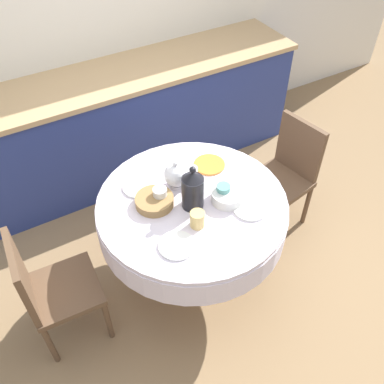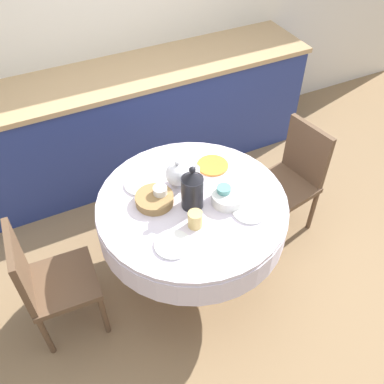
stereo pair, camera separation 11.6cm
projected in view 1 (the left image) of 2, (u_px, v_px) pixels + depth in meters
name	position (u px, v px, depth m)	size (l,w,h in m)	color
ground_plane	(192.00, 276.00, 3.08)	(12.00, 12.00, 0.00)	#8E704C
wall_back	(81.00, 14.00, 3.20)	(7.00, 0.05, 2.60)	silver
kitchen_counter	(113.00, 127.00, 3.57)	(3.24, 0.64, 0.95)	navy
dining_table	(192.00, 216.00, 2.63)	(1.16, 1.16, 0.77)	olive
chair_left	(287.00, 171.00, 3.17)	(0.47, 0.47, 0.87)	brown
chair_right	(49.00, 288.00, 2.45)	(0.42, 0.42, 0.87)	brown
plate_near_left	(177.00, 245.00, 2.30)	(0.20, 0.20, 0.01)	white
cup_near_left	(197.00, 219.00, 2.38)	(0.08, 0.08, 0.10)	#DBB766
plate_near_right	(250.00, 208.00, 2.49)	(0.20, 0.20, 0.01)	white
cup_near_right	(223.00, 192.00, 2.53)	(0.08, 0.08, 0.10)	#5BA39E
plate_far_left	(139.00, 187.00, 2.62)	(0.20, 0.20, 0.01)	white
cup_far_left	(160.00, 195.00, 2.51)	(0.08, 0.08, 0.10)	white
plate_far_right	(209.00, 165.00, 2.77)	(0.20, 0.20, 0.01)	orange
cup_far_right	(191.00, 174.00, 2.64)	(0.08, 0.08, 0.10)	white
coffee_carafe	(193.00, 190.00, 2.43)	(0.13, 0.13, 0.30)	black
teapot	(176.00, 175.00, 2.58)	(0.20, 0.15, 0.19)	white
bread_basket	(154.00, 201.00, 2.51)	(0.23, 0.23, 0.05)	olive
fruit_bowl	(228.00, 196.00, 2.53)	(0.20, 0.20, 0.07)	silver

